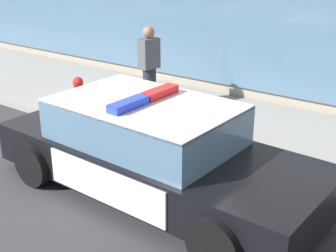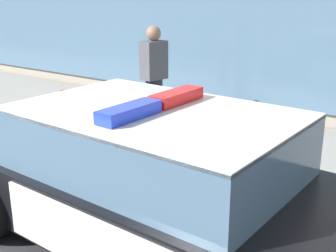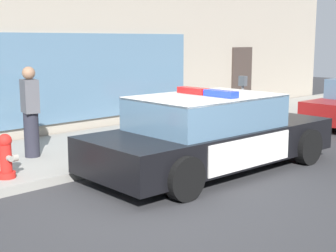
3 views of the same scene
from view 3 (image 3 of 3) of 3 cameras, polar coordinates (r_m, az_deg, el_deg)
ground at (r=7.19m, az=-1.40°, el=-9.15°), size 48.00×48.00×0.00m
sidewalk at (r=9.89m, az=-15.21°, el=-3.72°), size 48.00×3.19×0.15m
police_cruiser at (r=8.95m, az=5.02°, el=-0.86°), size 5.00×2.26×1.49m
fire_hydrant at (r=8.33m, az=-18.19°, el=-3.39°), size 0.34×0.39×0.73m
pedestrian_on_sidewalk at (r=9.62m, az=-15.59°, el=1.59°), size 0.35×0.45×1.71m
parking_meter at (r=12.06m, az=8.60°, el=3.79°), size 0.12×0.18×1.34m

